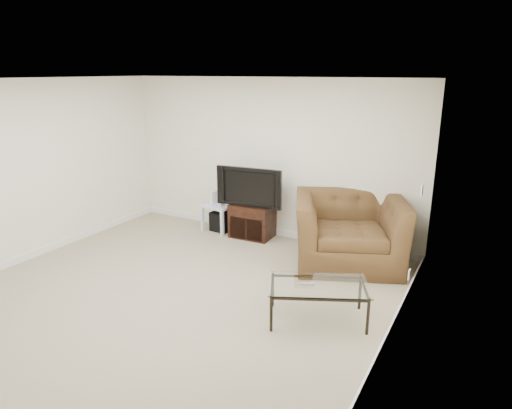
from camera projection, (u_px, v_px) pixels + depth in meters
The scene contains 18 objects.
floor at pixel (172, 296), 5.46m from camera, with size 5.00×5.00×0.00m, color tan.
ceiling at pixel (159, 80), 4.75m from camera, with size 5.00×5.00×0.00m, color white.
wall_back at pixel (267, 159), 7.21m from camera, with size 5.00×0.02×2.50m, color silver.
wall_left at pixel (22, 172), 6.25m from camera, with size 0.02×5.00×2.50m, color silver.
wall_right at pixel (392, 231), 3.96m from camera, with size 0.02×5.00×2.50m, color silver.
plate_back at pixel (195, 152), 7.84m from camera, with size 0.12×0.02×0.12m, color white.
plate_right_switch at pixel (422, 190), 5.31m from camera, with size 0.02×0.09×0.13m, color white.
plate_right_outlet at pixel (409, 274), 5.33m from camera, with size 0.02×0.08×0.12m, color white.
tv_stand at pixel (252, 220), 7.33m from camera, with size 0.66×0.46×0.55m, color black, non-canonical shape.
dvd_player at pixel (251, 210), 7.25m from camera, with size 0.37×0.26×0.05m, color black.
television at pixel (251, 186), 7.14m from camera, with size 1.00×0.20×0.62m, color black.
side_table at pixel (220, 217), 7.64m from camera, with size 0.47×0.47×0.45m, color silver, non-canonical shape.
subwoofer at pixel (222, 221), 7.66m from camera, with size 0.32×0.32×0.32m, color black.
game_console at pixel (214, 197), 7.60m from camera, with size 0.05×0.15×0.21m, color white.
game_case at pixel (222, 200), 7.51m from camera, with size 0.05×0.13×0.18m, color silver.
recliner at pixel (350, 220), 6.22m from camera, with size 1.46×0.95×1.27m, color #4A331C.
coffee_table at pixel (318, 302), 4.89m from camera, with size 1.05×0.59×0.41m, color black, non-canonical shape.
remote at pixel (306, 284), 4.82m from camera, with size 0.16×0.05×0.02m, color #B2B2B7.
Camera 1 is at (3.24, -3.84, 2.59)m, focal length 32.00 mm.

